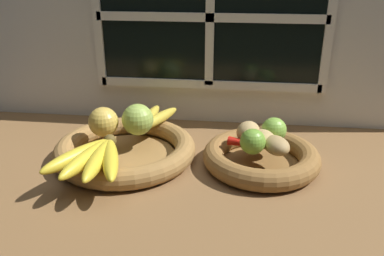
{
  "coord_description": "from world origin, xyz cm",
  "views": [
    {
      "loc": [
        8.76,
        -83.64,
        45.46
      ],
      "look_at": [
        -1.74,
        1.41,
        9.05
      ],
      "focal_mm": 37.07,
      "sensor_mm": 36.0,
      "label": 1
    }
  ],
  "objects_px": {
    "fruit_bowl_right": "(261,157)",
    "apple_golden_left": "(103,122)",
    "banana_bunch_back": "(149,118)",
    "potato_small": "(276,145)",
    "potato_back": "(270,132)",
    "chili_pepper": "(256,146)",
    "fruit_bowl_left": "(126,150)",
    "apple_green_back": "(138,120)",
    "banana_bunch_front": "(94,157)",
    "lime_near": "(253,142)",
    "lime_far": "(274,130)",
    "potato_oblong": "(248,132)",
    "potato_large": "(262,139)"
  },
  "relations": [
    {
      "from": "fruit_bowl_right",
      "to": "apple_golden_left",
      "type": "height_order",
      "value": "apple_golden_left"
    },
    {
      "from": "apple_golden_left",
      "to": "banana_bunch_back",
      "type": "xyz_separation_m",
      "value": [
        0.09,
        0.1,
        -0.02
      ]
    },
    {
      "from": "apple_golden_left",
      "to": "potato_small",
      "type": "bearing_deg",
      "value": -6.62
    },
    {
      "from": "potato_back",
      "to": "chili_pepper",
      "type": "distance_m",
      "value": 0.07
    },
    {
      "from": "fruit_bowl_left",
      "to": "apple_green_back",
      "type": "xyz_separation_m",
      "value": [
        0.02,
        0.04,
        0.07
      ]
    },
    {
      "from": "banana_bunch_front",
      "to": "potato_back",
      "type": "xyz_separation_m",
      "value": [
        0.38,
        0.17,
        0.0
      ]
    },
    {
      "from": "apple_golden_left",
      "to": "potato_small",
      "type": "distance_m",
      "value": 0.42
    },
    {
      "from": "fruit_bowl_right",
      "to": "banana_bunch_front",
      "type": "xyz_separation_m",
      "value": [
        -0.36,
        -0.13,
        0.04
      ]
    },
    {
      "from": "apple_golden_left",
      "to": "banana_bunch_front",
      "type": "height_order",
      "value": "apple_golden_left"
    },
    {
      "from": "fruit_bowl_right",
      "to": "lime_near",
      "type": "distance_m",
      "value": 0.07
    },
    {
      "from": "lime_far",
      "to": "potato_oblong",
      "type": "bearing_deg",
      "value": -170.75
    },
    {
      "from": "lime_near",
      "to": "chili_pepper",
      "type": "xyz_separation_m",
      "value": [
        0.01,
        0.02,
        -0.02
      ]
    },
    {
      "from": "apple_golden_left",
      "to": "potato_small",
      "type": "height_order",
      "value": "apple_golden_left"
    },
    {
      "from": "potato_small",
      "to": "lime_near",
      "type": "bearing_deg",
      "value": -173.33
    },
    {
      "from": "apple_golden_left",
      "to": "potato_large",
      "type": "distance_m",
      "value": 0.39
    },
    {
      "from": "apple_golden_left",
      "to": "potato_small",
      "type": "relative_size",
      "value": 0.98
    },
    {
      "from": "fruit_bowl_left",
      "to": "apple_green_back",
      "type": "bearing_deg",
      "value": 57.08
    },
    {
      "from": "potato_small",
      "to": "apple_golden_left",
      "type": "bearing_deg",
      "value": 173.38
    },
    {
      "from": "apple_golden_left",
      "to": "banana_bunch_back",
      "type": "relative_size",
      "value": 0.4
    },
    {
      "from": "apple_golden_left",
      "to": "lime_far",
      "type": "bearing_deg",
      "value": 2.28
    },
    {
      "from": "potato_back",
      "to": "apple_green_back",
      "type": "bearing_deg",
      "value": -179.59
    },
    {
      "from": "potato_small",
      "to": "lime_near",
      "type": "xyz_separation_m",
      "value": [
        -0.05,
        -0.01,
        0.01
      ]
    },
    {
      "from": "potato_small",
      "to": "lime_far",
      "type": "bearing_deg",
      "value": 91.49
    },
    {
      "from": "apple_golden_left",
      "to": "potato_back",
      "type": "distance_m",
      "value": 0.41
    },
    {
      "from": "lime_far",
      "to": "potato_large",
      "type": "bearing_deg",
      "value": -127.87
    },
    {
      "from": "fruit_bowl_right",
      "to": "lime_far",
      "type": "height_order",
      "value": "lime_far"
    },
    {
      "from": "fruit_bowl_left",
      "to": "potato_oblong",
      "type": "height_order",
      "value": "potato_oblong"
    },
    {
      "from": "fruit_bowl_left",
      "to": "banana_bunch_front",
      "type": "height_order",
      "value": "banana_bunch_front"
    },
    {
      "from": "potato_back",
      "to": "potato_oblong",
      "type": "relative_size",
      "value": 0.97
    },
    {
      "from": "apple_green_back",
      "to": "chili_pepper",
      "type": "xyz_separation_m",
      "value": [
        0.29,
        -0.05,
        -0.03
      ]
    },
    {
      "from": "banana_bunch_front",
      "to": "lime_far",
      "type": "xyz_separation_m",
      "value": [
        0.39,
        0.17,
        0.01
      ]
    },
    {
      "from": "fruit_bowl_left",
      "to": "lime_far",
      "type": "bearing_deg",
      "value": 5.67
    },
    {
      "from": "banana_bunch_back",
      "to": "potato_small",
      "type": "xyz_separation_m",
      "value": [
        0.33,
        -0.14,
        0.01
      ]
    },
    {
      "from": "potato_large",
      "to": "chili_pepper",
      "type": "height_order",
      "value": "potato_large"
    },
    {
      "from": "lime_far",
      "to": "chili_pepper",
      "type": "distance_m",
      "value": 0.07
    },
    {
      "from": "potato_back",
      "to": "lime_near",
      "type": "height_order",
      "value": "lime_near"
    },
    {
      "from": "potato_oblong",
      "to": "lime_near",
      "type": "distance_m",
      "value": 0.06
    },
    {
      "from": "banana_bunch_back",
      "to": "potato_large",
      "type": "height_order",
      "value": "potato_large"
    },
    {
      "from": "lime_far",
      "to": "potato_small",
      "type": "bearing_deg",
      "value": -88.51
    },
    {
      "from": "banana_bunch_back",
      "to": "potato_small",
      "type": "distance_m",
      "value": 0.36
    },
    {
      "from": "fruit_bowl_left",
      "to": "lime_near",
      "type": "bearing_deg",
      "value": -6.61
    },
    {
      "from": "potato_small",
      "to": "chili_pepper",
      "type": "distance_m",
      "value": 0.05
    },
    {
      "from": "apple_golden_left",
      "to": "lime_near",
      "type": "distance_m",
      "value": 0.37
    },
    {
      "from": "fruit_bowl_left",
      "to": "potato_small",
      "type": "distance_m",
      "value": 0.36
    },
    {
      "from": "fruit_bowl_right",
      "to": "chili_pepper",
      "type": "distance_m",
      "value": 0.04
    },
    {
      "from": "potato_back",
      "to": "lime_far",
      "type": "bearing_deg",
      "value": -27.26
    },
    {
      "from": "banana_bunch_back",
      "to": "lime_far",
      "type": "relative_size",
      "value": 3.04
    },
    {
      "from": "banana_bunch_back",
      "to": "lime_near",
      "type": "distance_m",
      "value": 0.31
    },
    {
      "from": "potato_back",
      "to": "chili_pepper",
      "type": "bearing_deg",
      "value": -120.07
    },
    {
      "from": "apple_green_back",
      "to": "lime_near",
      "type": "bearing_deg",
      "value": -14.61
    }
  ]
}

